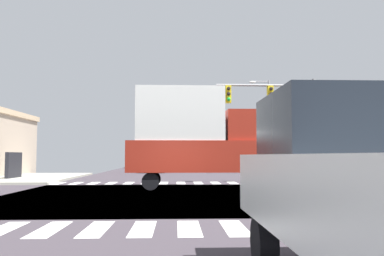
% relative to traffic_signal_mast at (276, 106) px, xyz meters
% --- Properties ---
extents(ground, '(90.00, 90.00, 0.05)m').
position_rel_traffic_signal_mast_xyz_m(ground, '(-5.77, -7.03, -4.50)').
color(ground, '#3B343B').
extents(sidewalk_corner_ne, '(12.00, 12.00, 0.14)m').
position_rel_traffic_signal_mast_xyz_m(sidewalk_corner_ne, '(7.23, 4.97, -4.41)').
color(sidewalk_corner_ne, '#A09B91').
rests_on(sidewalk_corner_ne, ground).
extents(crosswalk_near, '(13.50, 2.00, 0.01)m').
position_rel_traffic_signal_mast_xyz_m(crosswalk_near, '(-6.02, -14.33, -4.48)').
color(crosswalk_near, white).
rests_on(crosswalk_near, ground).
extents(crosswalk_far, '(13.50, 2.00, 0.01)m').
position_rel_traffic_signal_mast_xyz_m(crosswalk_far, '(-6.02, 0.27, -4.48)').
color(crosswalk_far, white).
rests_on(crosswalk_far, ground).
extents(traffic_signal_mast, '(5.86, 0.55, 6.09)m').
position_rel_traffic_signal_mast_xyz_m(traffic_signal_mast, '(0.00, 0.00, 0.00)').
color(traffic_signal_mast, gray).
rests_on(traffic_signal_mast, ground).
extents(street_lamp, '(1.78, 0.32, 7.96)m').
position_rel_traffic_signal_mast_xyz_m(street_lamp, '(1.82, 10.48, 0.29)').
color(street_lamp, gray).
rests_on(street_lamp, ground).
extents(suv_nearside_1, '(1.96, 4.60, 2.34)m').
position_rel_traffic_signal_mast_xyz_m(suv_nearside_1, '(-10.77, 30.22, -3.08)').
color(suv_nearside_1, black).
rests_on(suv_nearside_1, ground).
extents(box_truck_farside_1, '(7.20, 2.40, 4.85)m').
position_rel_traffic_signal_mast_xyz_m(box_truck_farside_1, '(-4.76, -3.53, -1.91)').
color(box_truck_farside_1, black).
rests_on(box_truck_farside_1, ground).
extents(pickup_crossing_1, '(2.00, 5.10, 2.35)m').
position_rel_traffic_signal_mast_xyz_m(pickup_crossing_1, '(-7.77, 15.26, -3.19)').
color(pickup_crossing_1, black).
rests_on(pickup_crossing_1, ground).
extents(suv_middle_2, '(1.96, 4.60, 2.34)m').
position_rel_traffic_signal_mast_xyz_m(suv_middle_2, '(-7.77, 33.38, -3.08)').
color(suv_middle_2, black).
rests_on(suv_middle_2, ground).
extents(pickup_outer_3, '(2.00, 5.10, 2.35)m').
position_rel_traffic_signal_mast_xyz_m(pickup_outer_3, '(-3.77, -19.09, -3.19)').
color(pickup_outer_3, black).
rests_on(pickup_outer_3, ground).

